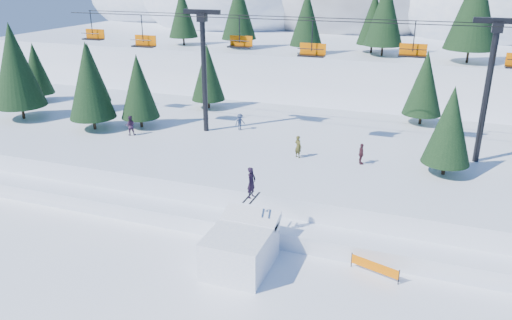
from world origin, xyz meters
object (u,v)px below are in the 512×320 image
(banner_far, at_px, (424,254))
(banner_near, at_px, (375,267))
(jump_kicker, at_px, (241,247))
(chairlift, at_px, (316,59))

(banner_far, bearing_deg, banner_near, -136.78)
(jump_kicker, bearing_deg, banner_near, 13.06)
(banner_far, bearing_deg, chairlift, 129.72)
(jump_kicker, distance_m, banner_near, 7.45)
(jump_kicker, xyz_separation_m, chairlift, (0.19, 15.47, 8.07))
(jump_kicker, bearing_deg, banner_far, 22.43)
(banner_near, height_order, banner_far, same)
(jump_kicker, xyz_separation_m, banner_far, (9.71, 4.01, -0.71))
(chairlift, xyz_separation_m, banner_far, (9.52, -11.46, -8.78))
(jump_kicker, distance_m, banner_far, 10.53)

